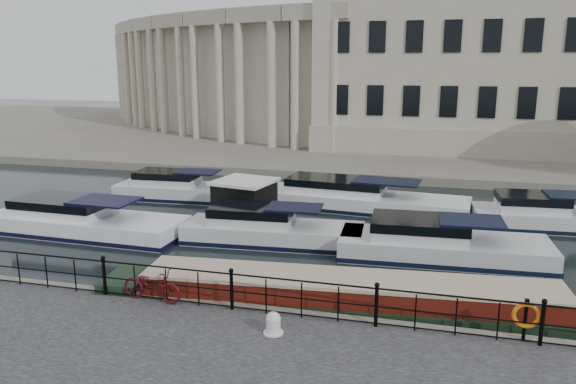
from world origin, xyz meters
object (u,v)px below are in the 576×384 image
object	(u,v)px
life_ring_post	(526,316)
narrowboat	(347,304)
bicycle	(152,285)
mooring_bollard	(273,323)
harbour_hut	(245,205)

from	to	relation	value
life_ring_post	narrowboat	size ratio (longest dim) A/B	0.07
bicycle	mooring_bollard	world-z (taller)	bicycle
life_ring_post	narrowboat	xyz separation A→B (m)	(-4.62, 1.48, -0.88)
mooring_bollard	narrowboat	xyz separation A→B (m)	(1.50, 2.64, -0.46)
mooring_bollard	life_ring_post	size ratio (longest dim) A/B	0.53
bicycle	harbour_hut	bearing A→B (deg)	8.58
mooring_bollard	harbour_hut	world-z (taller)	harbour_hut
bicycle	harbour_hut	distance (m)	9.81
harbour_hut	mooring_bollard	bearing A→B (deg)	-56.21
bicycle	life_ring_post	size ratio (longest dim) A/B	1.71
bicycle	harbour_hut	xyz separation A→B (m)	(-0.56, 9.80, -0.09)
bicycle	life_ring_post	distance (m)	10.07
bicycle	life_ring_post	world-z (taller)	life_ring_post
mooring_bollard	harbour_hut	xyz separation A→B (m)	(-4.51, 10.82, 0.13)
bicycle	mooring_bollard	distance (m)	4.09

